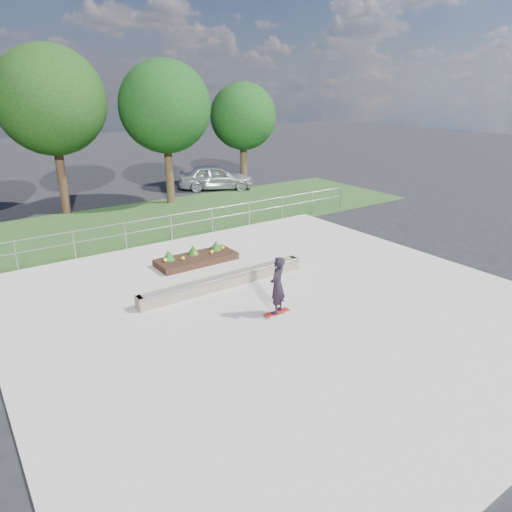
{
  "coord_description": "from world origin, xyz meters",
  "views": [
    {
      "loc": [
        -7.71,
        -9.8,
        6.19
      ],
      "look_at": [
        0.2,
        1.5,
        1.1
      ],
      "focal_mm": 32.0,
      "sensor_mm": 36.0,
      "label": 1
    }
  ],
  "objects_px": {
    "planter_bed": "(196,257)",
    "skateboarder": "(277,285)",
    "grind_ledge": "(225,281)",
    "parked_car": "(216,177)"
  },
  "relations": [
    {
      "from": "grind_ledge",
      "to": "skateboarder",
      "type": "relative_size",
      "value": 3.4
    },
    {
      "from": "skateboarder",
      "to": "parked_car",
      "type": "distance_m",
      "value": 17.89
    },
    {
      "from": "grind_ledge",
      "to": "planter_bed",
      "type": "relative_size",
      "value": 2.0
    },
    {
      "from": "grind_ledge",
      "to": "parked_car",
      "type": "distance_m",
      "value": 15.73
    },
    {
      "from": "planter_bed",
      "to": "skateboarder",
      "type": "distance_m",
      "value": 5.14
    },
    {
      "from": "grind_ledge",
      "to": "parked_car",
      "type": "bearing_deg",
      "value": 60.69
    },
    {
      "from": "planter_bed",
      "to": "parked_car",
      "type": "bearing_deg",
      "value": 56.39
    },
    {
      "from": "parked_car",
      "to": "skateboarder",
      "type": "bearing_deg",
      "value": -176.61
    },
    {
      "from": "skateboarder",
      "to": "parked_car",
      "type": "bearing_deg",
      "value": 65.23
    },
    {
      "from": "planter_bed",
      "to": "parked_car",
      "type": "relative_size",
      "value": 0.63
    }
  ]
}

